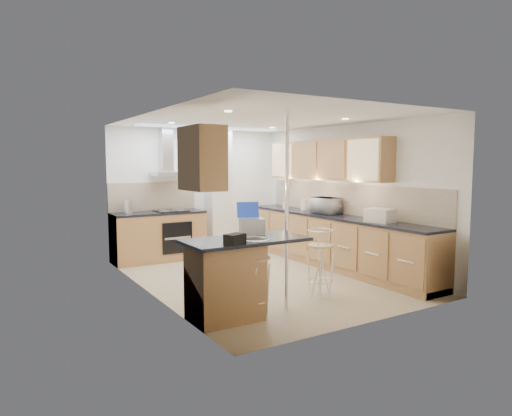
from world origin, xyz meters
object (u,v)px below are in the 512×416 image
microwave (326,206)px  bread_bin (380,216)px  bar_stool_end (320,262)px  bar_stool_near (254,278)px  laptop (252,226)px

microwave → bread_bin: size_ratio=1.32×
microwave → bar_stool_end: (-1.35, -1.50, -0.60)m
bar_stool_near → laptop: bearing=64.5°
microwave → laptop: bearing=110.9°
bar_stool_end → bar_stool_near: bearing=117.1°
laptop → bread_bin: (2.36, 0.11, -0.02)m
bar_stool_near → bar_stool_end: bearing=14.7°
microwave → bar_stool_near: size_ratio=0.54×
laptop → bar_stool_near: (-0.16, -0.32, -0.56)m
microwave → bread_bin: 1.36m
bar_stool_end → bread_bin: bearing=-70.3°
microwave → bread_bin: bearing=166.9°
bar_stool_end → laptop: bearing=102.2°
bar_stool_near → bread_bin: (2.53, 0.43, 0.54)m
laptop → bar_stool_near: laptop is taller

